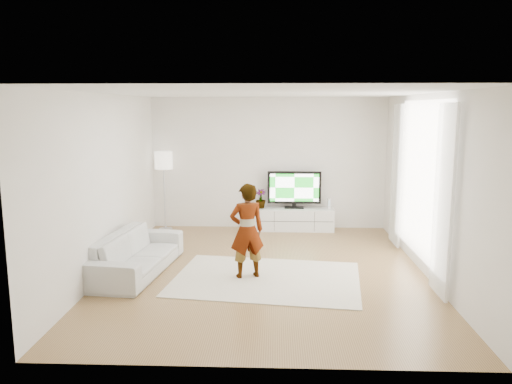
{
  "coord_description": "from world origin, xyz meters",
  "views": [
    {
      "loc": [
        0.15,
        -7.64,
        2.58
      ],
      "look_at": [
        -0.17,
        0.4,
        1.22
      ],
      "focal_mm": 35.0,
      "sensor_mm": 36.0,
      "label": 1
    }
  ],
  "objects_px": {
    "rug": "(267,279)",
    "television": "(294,188)",
    "media_console": "(294,219)",
    "sofa": "(137,253)",
    "player": "(247,231)",
    "floor_lamp": "(164,164)"
  },
  "relations": [
    {
      "from": "rug",
      "to": "television",
      "type": "bearing_deg",
      "value": 80.53
    },
    {
      "from": "media_console",
      "to": "sofa",
      "type": "relative_size",
      "value": 0.77
    },
    {
      "from": "rug",
      "to": "player",
      "type": "height_order",
      "value": "player"
    },
    {
      "from": "player",
      "to": "sofa",
      "type": "height_order",
      "value": "player"
    },
    {
      "from": "sofa",
      "to": "floor_lamp",
      "type": "height_order",
      "value": "floor_lamp"
    },
    {
      "from": "television",
      "to": "player",
      "type": "relative_size",
      "value": 0.78
    },
    {
      "from": "player",
      "to": "floor_lamp",
      "type": "xyz_separation_m",
      "value": [
        -1.92,
        3.0,
        0.68
      ]
    },
    {
      "from": "media_console",
      "to": "player",
      "type": "distance_m",
      "value": 3.22
    },
    {
      "from": "media_console",
      "to": "television",
      "type": "bearing_deg",
      "value": 90.0
    },
    {
      "from": "media_console",
      "to": "floor_lamp",
      "type": "height_order",
      "value": "floor_lamp"
    },
    {
      "from": "player",
      "to": "sofa",
      "type": "bearing_deg",
      "value": -24.0
    },
    {
      "from": "player",
      "to": "sofa",
      "type": "relative_size",
      "value": 0.67
    },
    {
      "from": "media_console",
      "to": "television",
      "type": "distance_m",
      "value": 0.66
    },
    {
      "from": "player",
      "to": "television",
      "type": "bearing_deg",
      "value": -123.26
    },
    {
      "from": "rug",
      "to": "sofa",
      "type": "height_order",
      "value": "sofa"
    },
    {
      "from": "media_console",
      "to": "player",
      "type": "height_order",
      "value": "player"
    },
    {
      "from": "player",
      "to": "floor_lamp",
      "type": "distance_m",
      "value": 3.63
    },
    {
      "from": "television",
      "to": "rug",
      "type": "height_order",
      "value": "television"
    },
    {
      "from": "media_console",
      "to": "television",
      "type": "relative_size",
      "value": 1.48
    },
    {
      "from": "player",
      "to": "floor_lamp",
      "type": "height_order",
      "value": "floor_lamp"
    },
    {
      "from": "television",
      "to": "media_console",
      "type": "bearing_deg",
      "value": -90.0
    },
    {
      "from": "sofa",
      "to": "floor_lamp",
      "type": "distance_m",
      "value": 3.04
    }
  ]
}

